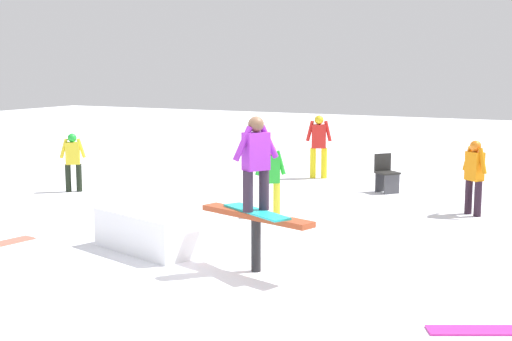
# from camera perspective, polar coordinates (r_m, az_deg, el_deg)

# --- Properties ---
(ground_plane) EXTENTS (60.00, 60.00, 0.00)m
(ground_plane) POSITION_cam_1_polar(r_m,az_deg,el_deg) (10.20, 0.00, -8.06)
(ground_plane) COLOR white
(rail_feature) EXTENTS (1.93, 0.81, 0.85)m
(rail_feature) POSITION_cam_1_polar(r_m,az_deg,el_deg) (10.03, 0.00, -4.24)
(rail_feature) COLOR black
(rail_feature) RESTS_ON ground
(snow_kicker_ramp) EXTENTS (2.15, 1.95, 0.63)m
(snow_kicker_ramp) POSITION_cam_1_polar(r_m,az_deg,el_deg) (11.55, -7.23, -4.54)
(snow_kicker_ramp) COLOR white
(snow_kicker_ramp) RESTS_ON ground
(main_rider_on_rail) EXTENTS (1.27, 0.88, 1.35)m
(main_rider_on_rail) POSITION_cam_1_polar(r_m,az_deg,el_deg) (9.88, 0.00, 0.45)
(main_rider_on_rail) COLOR #1EC1C1
(main_rider_on_rail) RESTS_ON rail_feature
(bystander_orange) EXTENTS (0.56, 0.49, 1.46)m
(bystander_orange) POSITION_cam_1_polar(r_m,az_deg,el_deg) (14.35, 17.06, -0.23)
(bystander_orange) COLOR #2A1926
(bystander_orange) RESTS_ON ground
(bystander_yellow) EXTENTS (0.53, 0.41, 1.34)m
(bystander_yellow) POSITION_cam_1_polar(r_m,az_deg,el_deg) (16.81, -14.44, 0.89)
(bystander_yellow) COLOR black
(bystander_yellow) RESTS_ON ground
(bystander_green) EXTENTS (0.51, 0.47, 1.40)m
(bystander_green) POSITION_cam_1_polar(r_m,az_deg,el_deg) (13.58, 1.17, -0.48)
(bystander_green) COLOR gold
(bystander_green) RESTS_ON ground
(bystander_red) EXTENTS (0.65, 0.34, 1.61)m
(bystander_red) POSITION_cam_1_polar(r_m,az_deg,el_deg) (18.27, 5.04, 2.21)
(bystander_red) COLOR yellow
(bystander_red) RESTS_ON ground
(loose_snowboard_magenta) EXTENTS (1.39, 0.90, 0.02)m
(loose_snowboard_magenta) POSITION_cam_1_polar(r_m,az_deg,el_deg) (8.43, 18.36, -12.05)
(loose_snowboard_magenta) COLOR #C82A98
(loose_snowboard_magenta) RESTS_ON ground
(folding_chair) EXTENTS (0.62, 0.62, 0.88)m
(folding_chair) POSITION_cam_1_polar(r_m,az_deg,el_deg) (16.49, 10.37, -0.31)
(folding_chair) COLOR #3F3F44
(folding_chair) RESTS_ON ground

